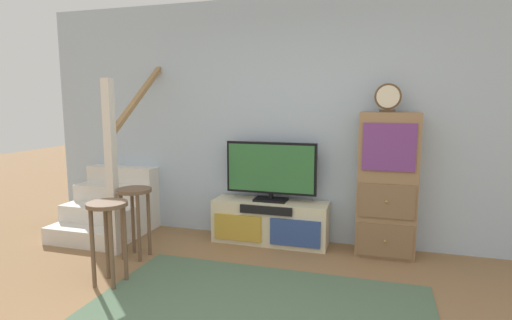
# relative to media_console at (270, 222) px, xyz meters

# --- Properties ---
(back_wall) EXTENTS (6.40, 0.12, 2.70)m
(back_wall) POSITION_rel_media_console_xyz_m (0.30, 0.27, 1.11)
(back_wall) COLOR #A8BCD1
(back_wall) RESTS_ON ground_plane
(area_rug) EXTENTS (2.60, 1.80, 0.01)m
(area_rug) POSITION_rel_media_console_xyz_m (0.30, -1.59, -0.23)
(area_rug) COLOR #4C664C
(area_rug) RESTS_ON ground_plane
(media_console) EXTENTS (1.28, 0.38, 0.48)m
(media_console) POSITION_rel_media_console_xyz_m (0.00, 0.00, 0.00)
(media_console) COLOR beige
(media_console) RESTS_ON ground_plane
(television) EXTENTS (1.01, 0.22, 0.65)m
(television) POSITION_rel_media_console_xyz_m (-0.00, 0.02, 0.59)
(television) COLOR black
(television) RESTS_ON media_console
(side_cabinet) EXTENTS (0.58, 0.38, 1.47)m
(side_cabinet) POSITION_rel_media_console_xyz_m (1.22, 0.01, 0.49)
(side_cabinet) COLOR #93704C
(side_cabinet) RESTS_ON ground_plane
(desk_clock) EXTENTS (0.26, 0.08, 0.28)m
(desk_clock) POSITION_rel_media_console_xyz_m (1.19, -0.00, 1.37)
(desk_clock) COLOR #4C3823
(desk_clock) RESTS_ON side_cabinet
(staircase) EXTENTS (1.00, 1.36, 2.20)m
(staircase) POSITION_rel_media_console_xyz_m (-1.94, 0.01, 0.13)
(staircase) COLOR silver
(staircase) RESTS_ON ground_plane
(bar_stool_near) EXTENTS (0.34, 0.34, 0.73)m
(bar_stool_near) POSITION_rel_media_console_xyz_m (-1.06, -1.41, 0.30)
(bar_stool_near) COLOR brown
(bar_stool_near) RESTS_ON ground_plane
(bar_stool_far) EXTENTS (0.34, 0.34, 0.71)m
(bar_stool_far) POSITION_rel_media_console_xyz_m (-1.19, -0.80, 0.29)
(bar_stool_far) COLOR brown
(bar_stool_far) RESTS_ON ground_plane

